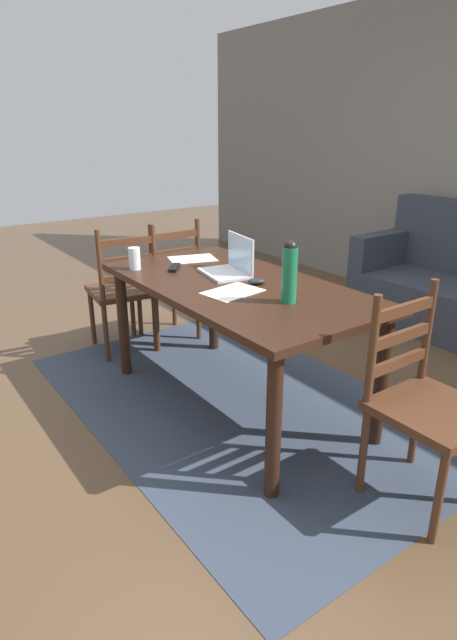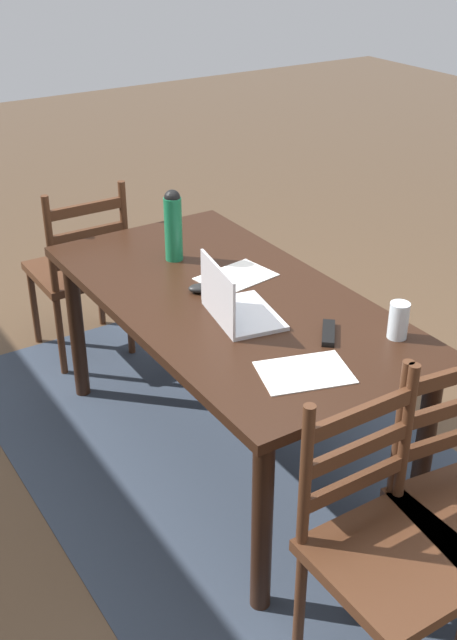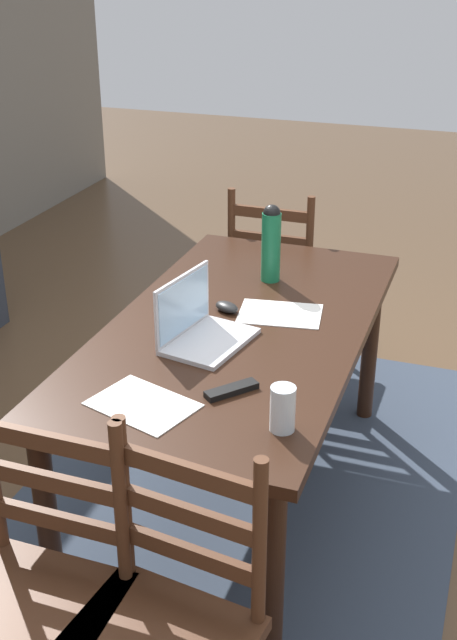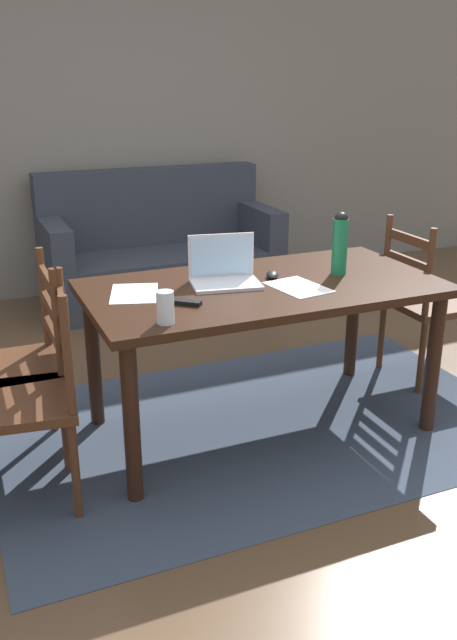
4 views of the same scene
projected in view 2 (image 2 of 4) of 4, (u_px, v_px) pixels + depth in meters
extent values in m
plane|color=brown|center=(229.00, 451.00, 3.39)|extent=(14.00, 14.00, 0.00)
cube|color=#333D4C|center=(229.00, 450.00, 3.39)|extent=(2.65, 1.67, 0.01)
cube|color=black|center=(229.00, 300.00, 3.04)|extent=(1.69, 0.88, 0.04)
cylinder|color=black|center=(424.00, 449.00, 2.82)|extent=(0.07, 0.07, 0.72)
cylinder|color=black|center=(208.00, 292.00, 3.95)|extent=(0.07, 0.07, 0.72)
cylinder|color=black|center=(262.00, 525.00, 2.48)|extent=(0.07, 0.07, 0.72)
cylinder|color=black|center=(77.00, 329.00, 3.61)|extent=(0.07, 0.07, 0.72)
cube|color=#4C2B19|center=(77.00, 271.00, 3.96)|extent=(0.44, 0.44, 0.04)
cylinder|color=#4C2B19|center=(34.00, 306.00, 4.13)|extent=(0.04, 0.04, 0.43)
cylinder|color=#4C2B19|center=(100.00, 289.00, 4.30)|extent=(0.04, 0.04, 0.43)
cylinder|color=#4C2B19|center=(61.00, 336.00, 3.84)|extent=(0.04, 0.04, 0.43)
cylinder|color=#4C2B19|center=(130.00, 317.00, 4.02)|extent=(0.04, 0.04, 0.43)
cylinder|color=#4C2B19|center=(50.00, 247.00, 3.60)|extent=(0.04, 0.04, 0.50)
cylinder|color=#4C2B19|center=(125.00, 231.00, 3.78)|extent=(0.04, 0.04, 0.50)
cube|color=#4C2B19|center=(90.00, 258.00, 3.74)|extent=(0.03, 0.36, 0.05)
cube|color=#4C2B19|center=(88.00, 234.00, 3.68)|extent=(0.03, 0.36, 0.05)
cube|color=#4C2B19|center=(86.00, 209.00, 3.62)|extent=(0.03, 0.36, 0.05)
cube|color=#4C2B19|center=(396.00, 563.00, 2.22)|extent=(0.44, 0.44, 0.04)
cylinder|color=#4C2B19|center=(392.00, 554.00, 2.57)|extent=(0.04, 0.04, 0.43)
cylinder|color=#4C2B19|center=(300.00, 603.00, 2.39)|extent=(0.04, 0.04, 0.43)
cylinder|color=#4C2B19|center=(405.00, 435.00, 2.34)|extent=(0.04, 0.04, 0.50)
cylinder|color=#4C2B19|center=(305.00, 479.00, 2.16)|extent=(0.04, 0.04, 0.50)
cube|color=#4C2B19|center=(355.00, 483.00, 2.30)|extent=(0.02, 0.36, 0.05)
cube|color=#4C2B19|center=(358.00, 450.00, 2.24)|extent=(0.02, 0.36, 0.05)
cube|color=#4C2B19|center=(362.00, 414.00, 2.18)|extent=(0.02, 0.36, 0.05)
cylinder|color=#4C2B19|center=(386.00, 550.00, 2.58)|extent=(0.04, 0.04, 0.43)
cylinder|color=#4C2B19|center=(400.00, 431.00, 2.36)|extent=(0.04, 0.04, 0.50)
cube|color=#4C2B19|center=(445.00, 441.00, 2.48)|extent=(0.07, 0.36, 0.05)
cube|color=#4C2B19|center=(451.00, 409.00, 2.42)|extent=(0.07, 0.36, 0.05)
cube|color=#4C2B19|center=(456.00, 376.00, 2.36)|extent=(0.07, 0.36, 0.05)
cube|color=silver|center=(244.00, 315.00, 2.87)|extent=(0.35, 0.27, 0.02)
cube|color=silver|center=(218.00, 292.00, 2.78)|extent=(0.32, 0.07, 0.21)
cube|color=#A5CCEA|center=(219.00, 292.00, 2.78)|extent=(0.29, 0.06, 0.19)
cylinder|color=#197247|center=(173.00, 229.00, 3.27)|extent=(0.08, 0.08, 0.28)
sphere|color=black|center=(172.00, 198.00, 3.20)|extent=(0.07, 0.07, 0.07)
cylinder|color=silver|center=(398.00, 320.00, 2.71)|extent=(0.07, 0.07, 0.13)
ellipsoid|color=black|center=(201.00, 288.00, 3.05)|extent=(0.10, 0.12, 0.03)
cube|color=black|center=(328.00, 333.00, 2.75)|extent=(0.16, 0.14, 0.02)
cube|color=white|center=(236.00, 277.00, 3.17)|extent=(0.25, 0.32, 0.00)
cube|color=white|center=(305.00, 372.00, 2.53)|extent=(0.29, 0.35, 0.00)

